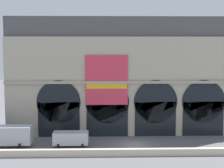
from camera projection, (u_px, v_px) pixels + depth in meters
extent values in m
plane|color=slate|center=(134.00, 145.00, 50.90)|extent=(200.00, 200.00, 0.00)
cube|color=beige|center=(138.00, 152.00, 45.72)|extent=(90.00, 0.70, 0.99)
cube|color=#B2A891|center=(131.00, 86.00, 57.00)|extent=(41.39, 4.13, 16.40)
cube|color=#4C4C4C|center=(131.00, 27.00, 56.20)|extent=(41.39, 3.53, 3.30)
cube|color=black|center=(59.00, 119.00, 55.17)|extent=(6.80, 0.20, 5.78)
cylinder|color=black|center=(59.00, 102.00, 54.85)|extent=(7.16, 0.20, 7.16)
cube|color=black|center=(107.00, 119.00, 55.39)|extent=(6.80, 0.20, 5.78)
cylinder|color=black|center=(107.00, 102.00, 55.06)|extent=(7.16, 0.20, 7.16)
cube|color=black|center=(155.00, 119.00, 55.60)|extent=(6.80, 0.20, 5.78)
cylinder|color=black|center=(156.00, 102.00, 55.28)|extent=(7.16, 0.20, 7.16)
cube|color=black|center=(203.00, 119.00, 55.81)|extent=(6.80, 0.20, 5.78)
cylinder|color=black|center=(204.00, 101.00, 55.49)|extent=(7.16, 0.20, 7.16)
cube|color=#D8334C|center=(107.00, 80.00, 54.54)|extent=(6.92, 0.12, 8.08)
cube|color=yellow|center=(107.00, 85.00, 54.55)|extent=(6.64, 0.04, 1.13)
cube|color=#A49A85|center=(132.00, 82.00, 54.71)|extent=(41.39, 0.50, 0.44)
cube|color=#ADB2B7|center=(13.00, 135.00, 49.75)|extent=(5.50, 2.30, 2.70)
cylinder|color=black|center=(20.00, 146.00, 48.90)|extent=(0.28, 0.84, 0.84)
cylinder|color=black|center=(23.00, 142.00, 50.96)|extent=(0.28, 0.84, 0.84)
cube|color=#ADB2B7|center=(71.00, 138.00, 49.96)|extent=(5.20, 2.00, 1.86)
cylinder|color=black|center=(58.00, 146.00, 49.12)|extent=(0.28, 0.68, 0.68)
cylinder|color=black|center=(60.00, 142.00, 50.91)|extent=(0.28, 0.68, 0.68)
cylinder|color=black|center=(82.00, 146.00, 49.22)|extent=(0.28, 0.68, 0.68)
cylinder|color=black|center=(83.00, 142.00, 51.01)|extent=(0.28, 0.68, 0.68)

